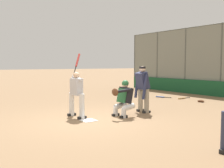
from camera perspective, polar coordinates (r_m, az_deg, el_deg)
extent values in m
plane|color=#846647|center=(7.99, -5.15, -7.93)|extent=(160.00, 160.00, 0.00)
cube|color=white|center=(7.98, -5.15, -7.89)|extent=(0.43, 0.43, 0.01)
cylinder|color=#515651|center=(14.79, 22.68, 4.86)|extent=(0.08, 0.08, 3.84)
cylinder|color=#515651|center=(16.16, 15.65, 4.96)|extent=(0.08, 0.08, 3.84)
cylinder|color=#515651|center=(17.74, 9.80, 4.98)|extent=(0.08, 0.08, 3.84)
cylinder|color=#515651|center=(19.47, 4.95, 4.96)|extent=(0.08, 0.08, 3.84)
cylinder|color=silver|center=(8.17, -6.57, -4.89)|extent=(0.16, 0.16, 0.78)
cube|color=black|center=(8.23, -6.55, -7.29)|extent=(0.12, 0.29, 0.08)
cylinder|color=silver|center=(8.72, -8.79, -4.33)|extent=(0.16, 0.16, 0.78)
cube|color=black|center=(8.78, -8.76, -6.58)|extent=(0.12, 0.29, 0.08)
cube|color=#B7B7BC|center=(8.37, -7.76, -0.58)|extent=(0.43, 0.26, 0.53)
sphere|color=tan|center=(8.35, -7.78, 1.92)|extent=(0.20, 0.20, 0.20)
cylinder|color=#B7B7BC|center=(8.37, -7.65, 1.31)|extent=(0.55, 0.11, 0.20)
cylinder|color=#B7B7BC|center=(8.60, -8.51, 1.38)|extent=(0.13, 0.16, 0.15)
sphere|color=black|center=(8.61, -8.40, 1.76)|extent=(0.04, 0.04, 0.04)
cylinder|color=black|center=(8.69, -8.12, 2.80)|extent=(0.15, 0.19, 0.32)
cylinder|color=maroon|center=(8.90, -7.47, 5.18)|extent=(0.25, 0.30, 0.46)
cylinder|color=silver|center=(8.31, 2.55, -6.37)|extent=(0.15, 0.15, 0.30)
cylinder|color=silver|center=(8.41, 3.58, -5.05)|extent=(0.20, 0.47, 0.23)
cube|color=black|center=(8.33, 2.55, -7.12)|extent=(0.12, 0.27, 0.08)
cylinder|color=silver|center=(8.62, 0.78, -5.98)|extent=(0.15, 0.15, 0.30)
cylinder|color=silver|center=(8.71, 1.79, -4.72)|extent=(0.20, 0.47, 0.23)
cube|color=black|center=(8.64, 0.78, -6.71)|extent=(0.12, 0.27, 0.08)
cube|color=black|center=(8.54, 2.90, -2.44)|extent=(0.46, 0.38, 0.55)
cube|color=#235B33|center=(8.44, 2.15, -2.51)|extent=(0.40, 0.16, 0.45)
sphere|color=beige|center=(8.50, 2.91, -0.14)|extent=(0.20, 0.20, 0.20)
sphere|color=#235B33|center=(8.50, 2.91, 0.10)|extent=(0.23, 0.23, 0.23)
cylinder|color=black|center=(8.24, 2.40, -1.50)|extent=(0.26, 0.53, 0.16)
ellipsoid|color=#56331E|center=(8.16, 0.67, -1.79)|extent=(0.31, 0.12, 0.24)
cylinder|color=beige|center=(8.73, 1.76, -2.12)|extent=(0.11, 0.31, 0.44)
cylinder|color=gray|center=(9.17, 7.54, -3.73)|extent=(0.17, 0.17, 0.83)
cube|color=black|center=(9.23, 7.51, -6.03)|extent=(0.15, 0.29, 0.08)
cylinder|color=gray|center=(9.48, 6.22, -3.45)|extent=(0.17, 0.17, 0.83)
cube|color=black|center=(9.54, 6.21, -5.68)|extent=(0.15, 0.29, 0.08)
cube|color=#282D4C|center=(9.23, 6.62, 0.75)|extent=(0.50, 0.45, 0.63)
sphere|color=beige|center=(9.21, 6.64, 3.22)|extent=(0.21, 0.21, 0.21)
cylinder|color=black|center=(9.21, 6.64, 3.58)|extent=(0.22, 0.22, 0.07)
cylinder|color=#282D4C|center=(8.99, 7.20, -0.57)|extent=(0.17, 0.24, 0.88)
cylinder|color=#282D4C|center=(9.42, 5.42, -0.33)|extent=(0.12, 0.23, 0.88)
sphere|color=black|center=(13.38, 12.69, -2.91)|extent=(0.04, 0.04, 0.04)
cylinder|color=black|center=(13.44, 12.02, -2.87)|extent=(0.33, 0.15, 0.03)
cylinder|color=#334789|center=(13.60, 10.45, -2.77)|extent=(0.46, 0.23, 0.07)
sphere|color=black|center=(13.73, 16.54, -2.81)|extent=(0.04, 0.04, 0.04)
cylinder|color=black|center=(13.59, 16.08, -2.87)|extent=(0.04, 0.36, 0.03)
cylinder|color=tan|center=(13.25, 14.95, -3.03)|extent=(0.08, 0.50, 0.07)
ellipsoid|color=#56331E|center=(12.38, 18.87, -3.53)|extent=(0.29, 0.18, 0.10)
ellipsoid|color=#56331E|center=(12.36, 18.33, -3.56)|extent=(0.10, 0.08, 0.08)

